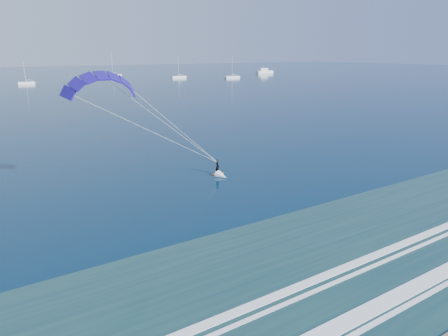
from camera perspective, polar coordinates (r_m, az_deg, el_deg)
name	(u,v)px	position (r m, az deg, el deg)	size (l,w,h in m)	color
kitesurfer_rig	(167,125)	(41.64, -8.09, 6.09)	(19.77, 6.46, 13.86)	orange
motor_yacht	(264,71)	(285.51, 5.77, 13.58)	(12.95, 3.45, 5.63)	silver
sailboat_3	(26,83)	(207.74, -26.43, 10.82)	(6.87, 2.40, 9.78)	silver
sailboat_4	(113,75)	(259.56, -15.59, 12.66)	(10.22, 2.40, 13.69)	silver
sailboat_5	(179,77)	(234.18, -6.50, 12.81)	(8.67, 2.40, 11.84)	silver
sailboat_6	(232,77)	(232.49, 1.18, 12.88)	(9.19, 2.40, 12.39)	silver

